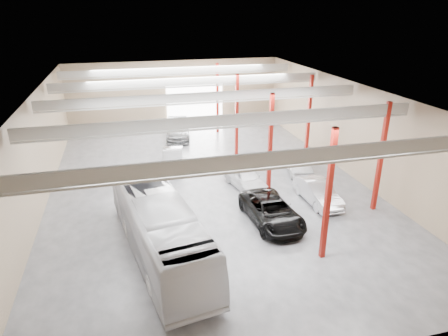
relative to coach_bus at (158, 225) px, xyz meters
name	(u,v)px	position (x,y,z in m)	size (l,w,h in m)	color
depot_shell	(208,118)	(4.46, 8.00, 3.33)	(22.12, 32.12, 7.06)	#49494E
coach_bus	(158,225)	(0.00, 0.00, 0.00)	(2.77, 11.82, 3.29)	silver
black_sedan	(271,211)	(6.82, 1.51, -0.88)	(2.56, 5.54, 1.54)	black
car_row_a	(245,178)	(6.82, 6.71, -0.90)	(1.77, 4.40, 1.50)	silver
car_row_b	(173,159)	(2.32, 11.91, -0.91)	(1.56, 4.48, 1.48)	silver
car_row_c	(178,130)	(3.85, 19.51, -0.85)	(2.24, 5.51, 1.60)	slate
car_right_near	(318,192)	(10.74, 3.26, -0.90)	(1.57, 4.50, 1.48)	#B5B4B9
car_right_far	(298,163)	(11.68, 8.46, -0.88)	(1.81, 4.50, 1.53)	silver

